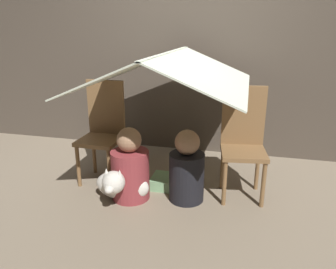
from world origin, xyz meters
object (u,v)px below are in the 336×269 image
object	(u,v)px
chair_right	(243,139)
person_front	(130,169)
person_second	(187,170)
dog	(120,185)
chair_left	(103,129)

from	to	relation	value
chair_right	person_front	bearing A→B (deg)	-168.90
chair_right	person_front	xyz separation A→B (m)	(-0.92, -0.32, -0.24)
person_front	person_second	xyz separation A→B (m)	(0.47, 0.08, 0.00)
chair_right	person_second	bearing A→B (deg)	-160.08
chair_right	dog	world-z (taller)	chair_right
chair_left	dog	xyz separation A→B (m)	(0.32, -0.42, -0.34)
person_second	chair_right	bearing A→B (deg)	27.85
chair_left	chair_right	xyz separation A→B (m)	(1.30, -0.00, 0.00)
chair_left	chair_right	bearing A→B (deg)	1.22
chair_right	person_front	world-z (taller)	chair_right
chair_right	dog	distance (m)	1.11
person_front	chair_right	bearing A→B (deg)	19.02
chair_left	chair_right	distance (m)	1.30
chair_left	dog	size ratio (longest dim) A/B	2.01
chair_left	dog	distance (m)	0.63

